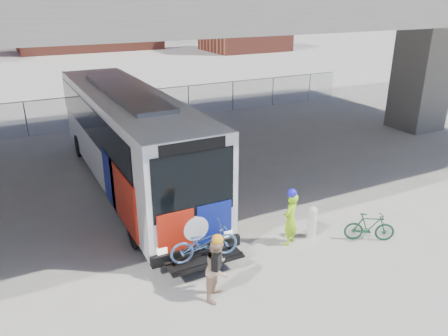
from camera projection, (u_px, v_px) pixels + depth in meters
ground at (220, 210)px, 14.78m from camera, size 160.00×160.00×0.00m
bus at (128, 132)px, 16.03m from camera, size 2.67×12.95×3.69m
overpass at (169, 2)px, 15.68m from camera, size 40.00×16.00×7.95m
chainlink_fence at (122, 99)px, 24.17m from camera, size 30.00×0.06×30.00m
brick_buildings at (50, 8)px, 53.13m from camera, size 54.00×22.00×12.00m
bollard at (312, 221)px, 12.95m from camera, size 0.27×0.27×1.02m
cyclist_hivis at (290, 218)px, 12.50m from camera, size 0.70×0.62×1.76m
cyclist_tan at (218, 268)px, 10.26m from camera, size 0.95×0.94×1.71m
bike_parked at (369, 227)px, 12.82m from camera, size 1.47×1.12×0.88m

